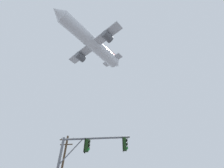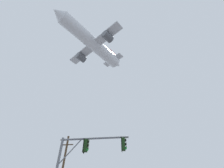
% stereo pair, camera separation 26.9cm
% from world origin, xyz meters
% --- Properties ---
extents(signal_pole_near, '(5.34, 0.48, 5.61)m').
position_xyz_m(signal_pole_near, '(-2.95, 7.19, 4.22)').
color(signal_pole_near, slate).
rests_on(signal_pole_near, ground).
extents(airplane, '(17.91, 22.92, 7.00)m').
position_xyz_m(airplane, '(-8.29, 21.19, 38.22)').
color(airplane, white).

